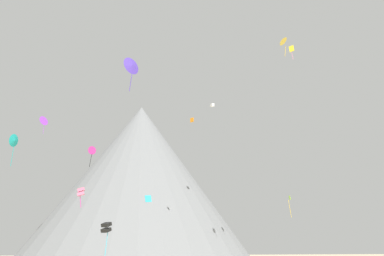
{
  "coord_description": "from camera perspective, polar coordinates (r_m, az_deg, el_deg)",
  "views": [
    {
      "loc": [
        -10.3,
        -32.28,
        4.52
      ],
      "look_at": [
        2.3,
        33.69,
        24.25
      ],
      "focal_mm": 37.8,
      "sensor_mm": 36.0,
      "label": 1
    }
  ],
  "objects": [
    {
      "name": "kite_indigo_high",
      "position": [
        56.43,
        -8.5,
        8.7
      ],
      "size": [
        2.47,
        2.07,
        5.03
      ],
      "rotation": [
        0.0,
        0.0,
        0.63
      ],
      "color": "#5138B2"
    },
    {
      "name": "kite_lime_low",
      "position": [
        82.27,
        13.63,
        -10.22
      ],
      "size": [
        0.39,
        0.65,
        4.22
      ],
      "rotation": [
        0.0,
        0.0,
        0.76
      ],
      "color": "#8CD133"
    },
    {
      "name": "kite_black_low",
      "position": [
        58.5,
        -12.01,
        -13.62
      ],
      "size": [
        1.54,
        1.56,
        5.67
      ],
      "rotation": [
        0.0,
        0.0,
        5.64
      ],
      "color": "black"
    },
    {
      "name": "kite_teal_mid",
      "position": [
        74.4,
        -23.78,
        -1.65
      ],
      "size": [
        1.52,
        2.21,
        5.46
      ],
      "rotation": [
        0.0,
        0.0,
        1.11
      ],
      "color": "teal"
    },
    {
      "name": "kite_magenta_mid",
      "position": [
        72.42,
        -13.9,
        -3.11
      ],
      "size": [
        1.61,
        1.16,
        3.68
      ],
      "rotation": [
        0.0,
        0.0,
        2.75
      ],
      "color": "#D1339E"
    },
    {
      "name": "rock_massif",
      "position": [
        123.95,
        -8.12,
        -8.21
      ],
      "size": [
        95.52,
        95.52,
        47.33
      ],
      "color": "slate",
      "rests_on": "ground_plane"
    },
    {
      "name": "kite_cyan_low",
      "position": [
        57.18,
        -6.2,
        -9.89
      ],
      "size": [
        1.04,
        0.66,
        1.04
      ],
      "rotation": [
        0.0,
        0.0,
        6.1
      ],
      "color": "#33BCDB"
    },
    {
      "name": "kite_orange_high",
      "position": [
        85.16,
        -0.01,
        1.15
      ],
      "size": [
        0.64,
        0.87,
        0.96
      ],
      "rotation": [
        0.0,
        0.0,
        1.4
      ],
      "color": "orange"
    },
    {
      "name": "kite_gold_high",
      "position": [
        78.41,
        12.82,
        11.76
      ],
      "size": [
        1.4,
        1.95,
        3.79
      ],
      "rotation": [
        0.0,
        0.0,
        1.93
      ],
      "color": "gold"
    },
    {
      "name": "kite_yellow_high",
      "position": [
        82.82,
        13.88,
        10.71
      ],
      "size": [
        0.77,
        0.99,
        3.05
      ],
      "rotation": [
        0.0,
        0.0,
        4.78
      ],
      "color": "yellow"
    },
    {
      "name": "kite_white_high",
      "position": [
        95.8,
        2.88,
        3.23
      ],
      "size": [
        0.99,
        0.96,
        0.82
      ],
      "rotation": [
        0.0,
        0.0,
        1.93
      ],
      "color": "white"
    },
    {
      "name": "kite_violet_high",
      "position": [
        96.42,
        -20.25,
        0.92
      ],
      "size": [
        2.23,
        2.24,
        4.13
      ],
      "rotation": [
        0.0,
        0.0,
        3.93
      ],
      "color": "purple"
    },
    {
      "name": "kite_rainbow_low",
      "position": [
        59.87,
        -15.41,
        -8.69
      ],
      "size": [
        1.07,
        0.99,
        2.85
      ],
      "rotation": [
        0.0,
        0.0,
        1.6
      ],
      "color": "#E5668C"
    }
  ]
}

